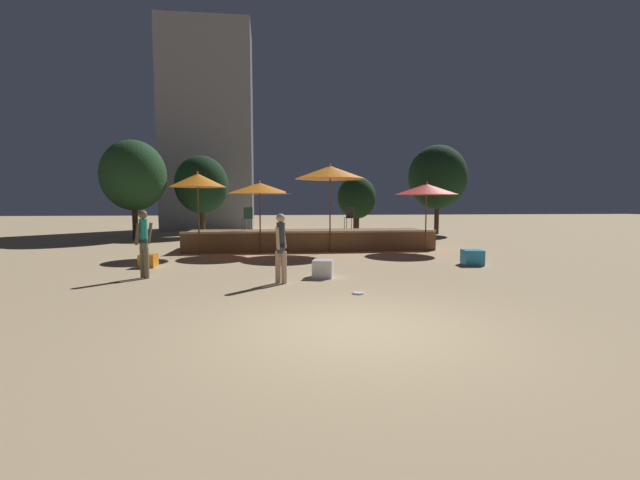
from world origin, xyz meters
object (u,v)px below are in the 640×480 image
object	(u,v)px
patio_umbrella_1	(427,189)
bistro_chair_0	(247,216)
person_1	(144,242)
background_tree_0	(202,185)
cube_seat_0	(472,257)
background_tree_2	(438,177)
background_tree_1	(133,175)
background_tree_3	(357,198)
patio_umbrella_0	(260,188)
patio_umbrella_3	(198,180)
patio_umbrella_2	(330,173)
frisbee_disc	(358,293)
cube_seat_1	(323,268)
bistro_chair_1	(350,215)
person_0	(281,246)
cube_seat_2	(148,261)

from	to	relation	value
patio_umbrella_1	bistro_chair_0	world-z (taller)	patio_umbrella_1
person_1	background_tree_0	size ratio (longest dim) A/B	0.38
cube_seat_0	background_tree_2	bearing A→B (deg)	72.45
patio_umbrella_1	background_tree_1	bearing A→B (deg)	151.25
cube_seat_0	bistro_chair_0	size ratio (longest dim) A/B	0.70
patio_umbrella_1	background_tree_3	bearing A→B (deg)	105.05
background_tree_1	background_tree_3	bearing A→B (deg)	-6.76
patio_umbrella_0	patio_umbrella_3	xyz separation A→B (m)	(-2.19, -0.34, 0.26)
background_tree_2	background_tree_3	xyz separation A→B (m)	(-5.62, -3.13, -1.28)
patio_umbrella_0	person_1	distance (m)	5.98
bistro_chair_0	patio_umbrella_3	bearing A→B (deg)	14.34
patio_umbrella_2	background_tree_0	xyz separation A→B (m)	(-6.01, 8.49, -0.14)
background_tree_2	frisbee_disc	bearing A→B (deg)	-117.10
background_tree_3	patio_umbrella_3	bearing A→B (deg)	-139.92
cube_seat_1	bistro_chair_1	size ratio (longest dim) A/B	0.68
cube_seat_1	patio_umbrella_1	bearing A→B (deg)	48.28
patio_umbrella_0	background_tree_1	bearing A→B (deg)	133.26
background_tree_1	patio_umbrella_1	bearing A→B (deg)	-28.75
bistro_chair_1	background_tree_0	world-z (taller)	background_tree_0
patio_umbrella_2	cube_seat_1	size ratio (longest dim) A/B	5.50
patio_umbrella_3	person_1	world-z (taller)	patio_umbrella_3
patio_umbrella_2	frisbee_disc	distance (m)	8.10
background_tree_2	person_0	bearing A→B (deg)	-123.56
patio_umbrella_0	cube_seat_2	world-z (taller)	patio_umbrella_0
cube_seat_0	patio_umbrella_2	bearing A→B (deg)	135.30
patio_umbrella_3	background_tree_3	bearing A→B (deg)	40.08
cube_seat_0	background_tree_0	bearing A→B (deg)	128.71
bistro_chair_1	frisbee_disc	world-z (taller)	bistro_chair_1
cube_seat_2	background_tree_0	size ratio (longest dim) A/B	0.11
patio_umbrella_1	cube_seat_0	world-z (taller)	patio_umbrella_1
background_tree_0	frisbee_disc	bearing A→B (deg)	-70.99
patio_umbrella_1	frisbee_disc	distance (m)	8.87
background_tree_3	frisbee_disc	bearing A→B (deg)	-101.67
cube_seat_1	bistro_chair_1	xyz separation A→B (m)	(2.01, 6.86, 1.14)
cube_seat_0	background_tree_2	world-z (taller)	background_tree_2
bistro_chair_0	person_1	bearing A→B (deg)	46.74
patio_umbrella_0	bistro_chair_1	xyz separation A→B (m)	(3.68, 1.39, -1.07)
person_0	background_tree_2	world-z (taller)	background_tree_2
bistro_chair_1	background_tree_1	bearing A→B (deg)	179.02
patio_umbrella_0	bistro_chair_0	bearing A→B (deg)	119.08
patio_umbrella_1	background_tree_0	xyz separation A→B (m)	(-9.77, 8.58, 0.48)
cube_seat_2	person_1	bearing A→B (deg)	-77.56
background_tree_1	bistro_chair_0	bearing A→B (deg)	-45.03
patio_umbrella_1	background_tree_2	size ratio (longest dim) A/B	0.51
background_tree_0	background_tree_1	world-z (taller)	background_tree_1
patio_umbrella_0	cube_seat_1	xyz separation A→B (m)	(1.68, -5.46, -2.21)
patio_umbrella_2	cube_seat_1	world-z (taller)	patio_umbrella_2
cube_seat_0	frisbee_disc	distance (m)	5.71
patio_umbrella_0	bistro_chair_1	world-z (taller)	patio_umbrella_0
patio_umbrella_3	bistro_chair_0	bearing A→B (deg)	36.52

